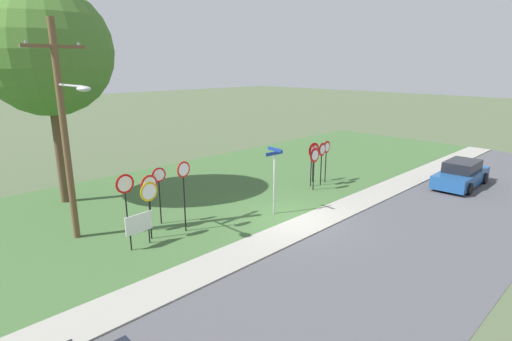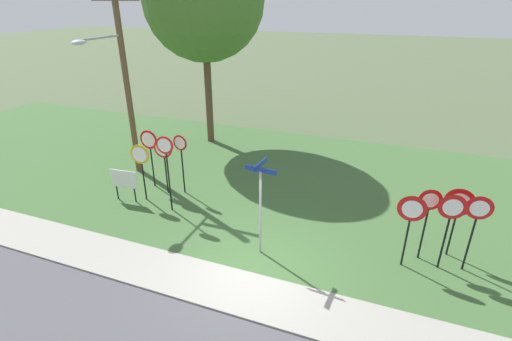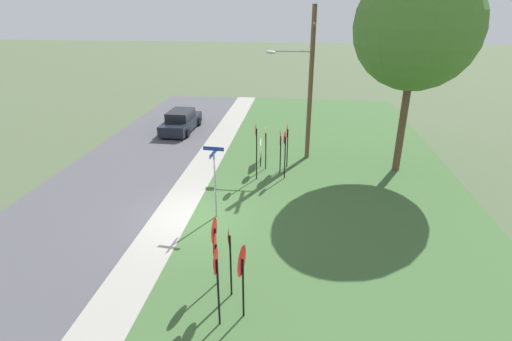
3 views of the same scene
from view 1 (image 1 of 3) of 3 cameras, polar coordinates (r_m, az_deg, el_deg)
The scene contains 19 objects.
ground_plane at distance 17.32m, azimuth 5.22°, elevation -7.00°, with size 160.00×160.00×0.00m, color #4C5B3D.
road_asphalt at distance 15.00m, azimuth 19.72°, elevation -11.43°, with size 44.00×6.40×0.01m, color #4C4C51.
sidewalk_strip at distance 16.85m, azimuth 7.33°, elevation -7.59°, with size 44.00×1.60×0.06m, color #99968C.
grass_median at distance 21.41m, azimuth -7.19°, elevation -2.70°, with size 44.00×12.00×0.04m, color #3D6033.
stop_sign_near_left at distance 15.61m, azimuth -10.22°, elevation -1.63°, with size 0.63×0.12×2.84m.
stop_sign_near_right at distance 16.02m, azimuth -18.09°, elevation -2.74°, with size 0.75×0.10×2.40m.
stop_sign_far_left at distance 15.31m, azimuth -14.94°, elevation -3.78°, with size 0.74×0.12×2.25m.
stop_sign_far_center at distance 16.65m, azimuth -13.60°, elevation -1.91°, with size 0.60×0.11×2.40m.
stop_sign_far_right at distance 16.16m, azimuth -14.92°, elevation -2.74°, with size 0.75×0.12×2.26m.
yield_sign_near_left at distance 20.86m, azimuth 8.34°, elevation 1.64°, with size 0.78×0.10×2.26m.
yield_sign_near_right at distance 22.43m, azimuth 8.24°, elevation 2.48°, with size 0.82×0.13×2.22m.
yield_sign_far_left at distance 21.52m, azimuth 7.96°, elevation 2.07°, with size 0.64×0.15×2.29m.
yield_sign_far_right at distance 22.36m, azimuth 10.02°, elevation 2.65°, with size 0.69×0.11×2.36m.
yield_sign_center at distance 21.76m, azimuth 9.38°, elevation 2.36°, with size 0.73×0.12×2.37m.
street_name_post at distance 17.29m, azimuth 2.60°, elevation -0.66°, with size 0.96×0.81×2.98m.
utility_pole at distance 15.70m, azimuth -25.47°, elevation 5.82°, with size 2.10×2.50×7.93m.
notice_board at distance 15.04m, azimuth -16.28°, elevation -7.44°, with size 1.10×0.12×1.25m.
oak_tree_left at distance 20.49m, azimuth -27.66°, elevation 14.80°, with size 5.70×5.70×9.82m.
parked_sedan_distant at distance 24.49m, azimuth 27.15°, elevation -0.49°, with size 4.45×1.98×1.39m.
Camera 1 is at (-12.43, -10.21, 6.41)m, focal length 28.13 mm.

